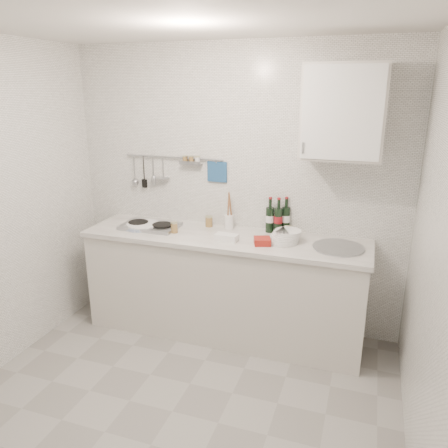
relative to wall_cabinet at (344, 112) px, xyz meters
The scene contains 17 objects.
floor 2.47m from the wall_cabinet, 126.42° to the right, with size 3.00×3.00×0.00m, color gray.
ceiling 1.61m from the wall_cabinet, 126.42° to the right, with size 3.00×3.00×0.00m, color silver.
back_wall 1.15m from the wall_cabinet, 168.67° to the left, with size 3.00×0.02×2.50m, color silver.
wall_right 1.53m from the wall_cabinet, 63.80° to the right, with size 0.02×2.80×2.50m, color silver.
counter 1.76m from the wall_cabinet, behind, with size 2.44×0.64×0.96m.
wall_rail 1.59m from the wall_cabinet, behind, with size 0.98×0.09×0.34m.
wall_cabinet is the anchor object (origin of this frame).
plate_stack_hob 1.96m from the wall_cabinet, behind, with size 0.31×0.30×0.04m.
plate_stack_sink 1.06m from the wall_cabinet, 163.47° to the right, with size 0.28×0.26×0.11m.
wine_bottles 1.01m from the wall_cabinet, 165.94° to the left, with size 0.20×0.12×0.31m.
butter_dish 1.33m from the wall_cabinet, 164.62° to the right, with size 0.19×0.09×0.06m, color white.
strawberry_punnet 1.16m from the wall_cabinet, 157.29° to the right, with size 0.13×0.13×0.05m, color #A92912.
utensil_crock 1.33m from the wall_cabinet, behind, with size 0.08×0.08×0.34m.
jar_a 1.48m from the wall_cabinet, behind, with size 0.07×0.07×0.10m.
jar_b 1.06m from the wall_cabinet, behind, with size 0.07×0.07×0.09m.
jar_c 1.04m from the wall_cabinet, behind, with size 0.07×0.07×0.08m.
jar_d 1.67m from the wall_cabinet, behind, with size 0.06×0.06×0.10m.
Camera 1 is at (1.13, -2.23, 2.12)m, focal length 35.00 mm.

